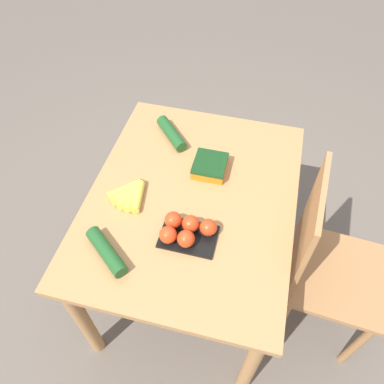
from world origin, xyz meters
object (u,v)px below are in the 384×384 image
tomato_pack (186,230)px  cucumber_far (172,133)px  banana_bunch (131,193)px  chair (323,265)px  carrot_bag (210,165)px  cucumber_near (107,251)px

tomato_pack → cucumber_far: size_ratio=1.09×
banana_bunch → chair: bearing=90.6°
chair → tomato_pack: bearing=108.2°
carrot_bag → cucumber_far: bearing=-126.1°
carrot_bag → cucumber_far: carrot_bag is taller
tomato_pack → chair: bearing=103.8°
chair → tomato_pack: size_ratio=4.53×
chair → cucumber_near: bearing=113.8°
chair → carrot_bag: size_ratio=6.73×
cucumber_near → chair: bearing=109.5°
chair → tomato_pack: 0.64m
carrot_bag → cucumber_near: 0.57m
cucumber_far → tomato_pack: bearing=21.7°
cucumber_near → cucumber_far: size_ratio=1.03×
cucumber_near → cucumber_far: same height
chair → cucumber_far: (-0.37, -0.77, 0.26)m
cucumber_near → cucumber_far: 0.66m
carrot_bag → banana_bunch: bearing=-52.2°
tomato_pack → carrot_bag: size_ratio=1.49×
banana_bunch → cucumber_far: (-0.38, 0.06, 0.01)m
chair → cucumber_near: size_ratio=4.79×
cucumber_far → carrot_bag: bearing=53.9°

